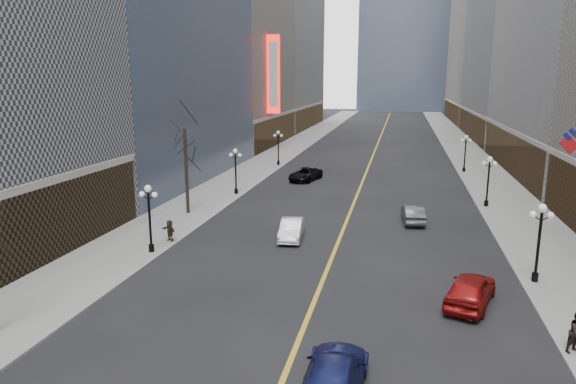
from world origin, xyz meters
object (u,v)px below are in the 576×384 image
at_px(streetlamp_east_1, 540,235).
at_px(streetlamp_west_3, 278,144).
at_px(streetlamp_east_3, 465,149).
at_px(car_sb_near, 334,377).
at_px(streetlamp_east_2, 489,176).
at_px(car_sb_mid, 470,289).
at_px(car_nb_far, 305,174).
at_px(car_nb_mid, 291,229).
at_px(streetlamp_west_2, 236,166).
at_px(car_sb_far, 413,214).
at_px(streetlamp_west_1, 149,212).

bearing_deg(streetlamp_east_1, streetlamp_west_3, 123.25).
xyz_separation_m(streetlamp_east_3, car_sb_near, (-9.74, -48.96, -2.10)).
distance_m(streetlamp_east_2, car_sb_mid, 22.13).
relative_size(streetlamp_west_3, car_nb_far, 0.86).
bearing_deg(streetlamp_west_3, car_nb_mid, -74.78).
relative_size(streetlamp_east_1, streetlamp_west_2, 1.00).
distance_m(streetlamp_east_3, car_sb_far, 25.36).
bearing_deg(car_nb_mid, car_sb_far, 30.25).
height_order(streetlamp_east_2, car_nb_mid, streetlamp_east_2).
bearing_deg(streetlamp_east_2, streetlamp_east_3, 90.00).
bearing_deg(streetlamp_west_2, car_sb_mid, -47.79).
xyz_separation_m(streetlamp_east_1, car_nb_mid, (-15.23, 5.23, -2.19)).
xyz_separation_m(streetlamp_east_2, car_nb_mid, (-15.23, -12.77, -2.19)).
distance_m(streetlamp_east_3, streetlamp_west_3, 23.60).
bearing_deg(car_sb_far, car_nb_mid, 30.92).
relative_size(streetlamp_east_2, streetlamp_west_3, 1.00).
bearing_deg(streetlamp_east_2, car_sb_mid, -100.29).
relative_size(streetlamp_east_1, car_nb_mid, 1.04).
bearing_deg(streetlamp_east_3, streetlamp_west_3, 180.00).
height_order(streetlamp_west_1, streetlamp_west_3, same).
height_order(streetlamp_west_1, car_sb_far, streetlamp_west_1).
distance_m(streetlamp_east_1, streetlamp_east_2, 18.00).
height_order(streetlamp_east_2, streetlamp_east_3, same).
distance_m(car_sb_mid, car_sb_far, 15.50).
height_order(streetlamp_east_2, car_sb_far, streetlamp_east_2).
bearing_deg(streetlamp_west_3, car_sb_far, -55.06).
bearing_deg(streetlamp_west_1, car_nb_far, 78.75).
height_order(streetlamp_east_3, car_sb_far, streetlamp_east_3).
bearing_deg(streetlamp_west_3, car_sb_near, -74.20).
xyz_separation_m(streetlamp_east_1, streetlamp_west_1, (-23.60, 0.00, 0.00)).
bearing_deg(streetlamp_west_1, car_sb_mid, -10.60).
bearing_deg(streetlamp_west_3, streetlamp_west_2, -90.00).
xyz_separation_m(streetlamp_west_1, car_sb_mid, (19.66, -3.68, -2.07)).
height_order(car_sb_near, car_sb_mid, car_sb_mid).
xyz_separation_m(streetlamp_east_3, car_sb_mid, (-3.94, -39.68, -2.07)).
distance_m(car_sb_near, car_sb_mid, 10.95).
xyz_separation_m(streetlamp_east_2, streetlamp_west_3, (-23.60, 18.00, 0.00)).
xyz_separation_m(streetlamp_east_2, car_sb_far, (-6.55, -6.40, -2.18)).
relative_size(streetlamp_east_3, car_sb_mid, 0.92).
distance_m(streetlamp_east_3, car_sb_mid, 39.93).
height_order(streetlamp_west_2, car_sb_mid, streetlamp_west_2).
distance_m(streetlamp_east_3, car_nb_far, 20.48).
height_order(streetlamp_east_2, streetlamp_west_3, same).
height_order(streetlamp_east_2, car_sb_near, streetlamp_east_2).
bearing_deg(car_sb_mid, streetlamp_west_3, -45.82).
height_order(car_nb_mid, car_sb_far, car_sb_far).
xyz_separation_m(streetlamp_east_2, streetlamp_east_3, (0.00, 18.00, 0.00)).
xyz_separation_m(streetlamp_east_2, car_sb_near, (-9.74, -30.96, -2.10)).
bearing_deg(car_sb_near, streetlamp_west_3, -73.75).
height_order(streetlamp_west_2, car_nb_mid, streetlamp_west_2).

